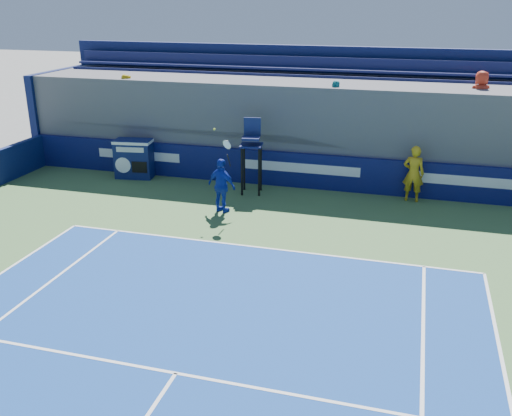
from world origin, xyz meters
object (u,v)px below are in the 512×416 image
(umpire_chair, at_px, (252,148))
(tennis_player, at_px, (222,186))
(ball_person, at_px, (413,174))
(match_clock, at_px, (134,158))

(umpire_chair, distance_m, tennis_player, 2.14)
(ball_person, xyz_separation_m, umpire_chair, (-5.13, -0.60, 0.62))
(ball_person, relative_size, tennis_player, 0.70)
(match_clock, distance_m, tennis_player, 4.85)
(ball_person, distance_m, umpire_chair, 5.20)
(ball_person, distance_m, tennis_player, 6.06)
(ball_person, bearing_deg, tennis_player, 28.89)
(ball_person, xyz_separation_m, tennis_player, (-5.48, -2.60, -0.07))
(ball_person, bearing_deg, umpire_chair, 10.21)
(match_clock, distance_m, umpire_chair, 4.61)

